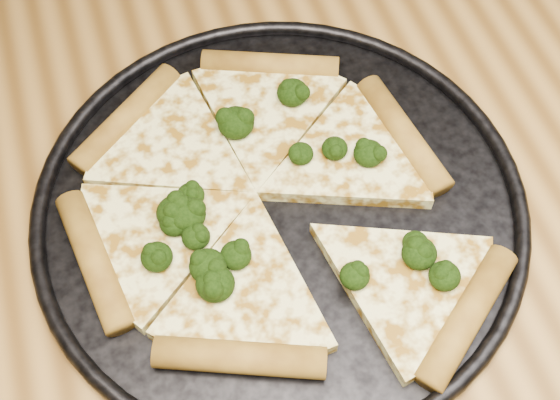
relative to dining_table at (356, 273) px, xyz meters
name	(u,v)px	position (x,y,z in m)	size (l,w,h in m)	color
dining_table	(356,273)	(0.00, 0.00, 0.00)	(1.20, 0.90, 0.75)	olive
pizza_pan	(280,205)	(-0.06, 0.04, 0.10)	(0.42, 0.42, 0.02)	black
pizza	(265,199)	(-0.08, 0.04, 0.11)	(0.34, 0.37, 0.02)	#F4F195
broccoli_florets	(260,209)	(-0.08, 0.03, 0.12)	(0.23, 0.23, 0.02)	black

